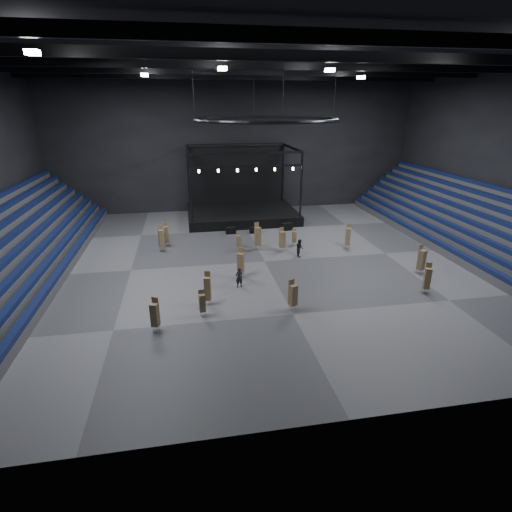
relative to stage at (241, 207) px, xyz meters
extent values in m
plane|color=#555557|center=(0.00, -16.24, -1.45)|extent=(50.00, 50.00, 0.00)
cube|color=black|center=(0.00, -16.24, 16.55)|extent=(50.00, 42.00, 0.20)
cube|color=black|center=(0.00, 4.76, 7.55)|extent=(50.00, 0.20, 18.00)
cube|color=black|center=(0.00, -37.24, 7.55)|extent=(50.00, 0.20, 18.00)
cube|color=#474749|center=(-21.40, -16.24, -1.08)|extent=(7.20, 40.00, 0.75)
cube|color=#0E173F|center=(-18.12, -16.24, -0.50)|extent=(0.59, 40.00, 0.40)
cube|color=#474749|center=(-21.85, -16.24, -0.70)|extent=(6.30, 40.00, 1.50)
cube|color=#0E173F|center=(-19.02, -16.24, 0.25)|extent=(0.59, 40.00, 0.40)
cube|color=#474749|center=(-22.30, -16.24, -0.33)|extent=(5.40, 40.00, 2.25)
cube|color=#0E173F|center=(-19.91, -16.24, 1.00)|extent=(0.59, 40.00, 0.40)
cube|color=#474749|center=(-22.75, -16.24, 0.05)|extent=(4.50, 40.00, 3.00)
cube|color=#0E173F|center=(-20.82, -16.24, 1.75)|extent=(0.59, 40.00, 0.40)
cube|color=#0E173F|center=(-21.71, -16.24, 2.50)|extent=(0.59, 40.00, 0.40)
cube|color=#474749|center=(21.40, -16.24, -1.08)|extent=(7.20, 40.00, 0.75)
cube|color=#0E173F|center=(18.12, -16.24, -0.50)|extent=(0.59, 40.00, 0.40)
cube|color=#474749|center=(21.85, -16.24, -0.70)|extent=(6.30, 40.00, 1.50)
cube|color=#0E173F|center=(19.02, -16.24, 0.25)|extent=(0.59, 40.00, 0.40)
cube|color=#474749|center=(22.30, -16.24, -0.33)|extent=(5.40, 40.00, 2.25)
cube|color=#0E173F|center=(19.91, -16.24, 1.00)|extent=(0.59, 40.00, 0.40)
cube|color=#474749|center=(22.75, -16.24, 0.05)|extent=(4.50, 40.00, 3.00)
cube|color=#0E173F|center=(20.82, -16.24, 1.75)|extent=(0.59, 40.00, 0.40)
cube|color=#474749|center=(23.20, -16.24, 0.42)|extent=(3.60, 40.00, 3.75)
cube|color=#0E173F|center=(21.71, -16.24, 2.50)|extent=(0.59, 40.00, 0.40)
cube|color=#474749|center=(23.65, -16.24, 0.80)|extent=(2.70, 40.00, 4.50)
cube|color=#0E173F|center=(22.61, -16.24, 3.25)|extent=(0.59, 40.00, 0.40)
cube|color=#474749|center=(24.10, -16.24, 1.17)|extent=(1.80, 40.00, 5.25)
cube|color=#0E173F|center=(23.52, -16.24, 4.00)|extent=(0.59, 40.00, 0.40)
cube|color=#474749|center=(24.55, -16.24, 1.55)|extent=(0.90, 40.00, 6.00)
cube|color=#0E173F|center=(24.41, -16.24, 4.75)|extent=(0.59, 40.00, 0.40)
cube|color=black|center=(0.00, -0.74, -0.85)|extent=(14.00, 10.00, 1.20)
cube|color=black|center=(0.00, 4.06, 3.75)|extent=(13.30, 0.30, 8.00)
cylinder|color=black|center=(-6.60, -5.34, 3.65)|extent=(0.24, 0.24, 7.80)
cylinder|color=black|center=(-6.60, 3.86, 3.65)|extent=(0.24, 0.24, 7.80)
cylinder|color=black|center=(6.60, -5.34, 3.65)|extent=(0.24, 0.24, 7.80)
cylinder|color=black|center=(6.60, 3.86, 3.65)|extent=(0.24, 0.24, 7.80)
cube|color=black|center=(0.00, -5.34, 7.55)|extent=(13.40, 0.25, 0.25)
cube|color=black|center=(0.00, 3.86, 7.55)|extent=(13.40, 0.25, 0.25)
cube|color=black|center=(0.00, -5.34, 6.05)|extent=(13.40, 0.20, 0.20)
cylinder|color=white|center=(-5.50, -5.34, 5.65)|extent=(0.24, 0.24, 0.35)
cylinder|color=white|center=(-3.30, -5.34, 5.65)|extent=(0.24, 0.24, 0.35)
cylinder|color=white|center=(-1.10, -5.34, 5.65)|extent=(0.24, 0.24, 0.35)
cylinder|color=white|center=(1.10, -5.34, 5.65)|extent=(0.24, 0.24, 0.35)
cylinder|color=white|center=(3.30, -5.34, 5.65)|extent=(0.24, 0.24, 0.35)
cylinder|color=white|center=(5.50, -5.34, 5.65)|extent=(0.24, 0.24, 0.35)
torus|color=black|center=(0.00, -16.24, 11.55)|extent=(12.30, 12.30, 0.30)
cylinder|color=black|center=(6.00, -16.24, 14.05)|extent=(0.04, 0.04, 5.00)
cylinder|color=black|center=(0.00, -10.24, 14.05)|extent=(0.04, 0.04, 5.00)
cylinder|color=black|center=(-6.00, -16.24, 14.05)|extent=(0.04, 0.04, 5.00)
cylinder|color=black|center=(0.00, -22.24, 14.05)|extent=(0.04, 0.04, 5.00)
cube|color=black|center=(0.00, -31.24, 15.75)|extent=(49.00, 0.35, 0.70)
cube|color=black|center=(0.00, -23.24, 15.75)|extent=(49.00, 0.35, 0.70)
cube|color=black|center=(0.00, -16.24, 15.75)|extent=(49.00, 0.35, 0.70)
cube|color=black|center=(0.00, -9.24, 15.75)|extent=(49.00, 0.35, 0.70)
cube|color=black|center=(0.00, -1.24, 15.75)|extent=(49.00, 0.35, 0.70)
cube|color=white|center=(-14.00, -28.24, 15.15)|extent=(0.60, 0.60, 0.25)
cube|color=white|center=(-10.00, -12.24, 15.15)|extent=(0.60, 0.60, 0.25)
cube|color=white|center=(10.00, -12.24, 15.15)|extent=(0.60, 0.60, 0.25)
cube|color=white|center=(-4.00, -20.24, 15.15)|extent=(0.60, 0.60, 0.25)
cube|color=white|center=(4.00, -20.24, 15.15)|extent=(0.60, 0.60, 0.25)
cube|color=black|center=(-2.19, -6.87, -1.06)|extent=(1.21, 0.70, 0.77)
cube|color=black|center=(0.57, -7.07, -1.09)|extent=(1.19, 0.80, 0.72)
cube|color=black|center=(4.65, -6.65, -1.01)|extent=(1.42, 0.92, 0.87)
cylinder|color=silver|center=(-9.82, -27.48, -1.25)|extent=(0.03, 0.03, 0.40)
cylinder|color=silver|center=(-9.82, -27.10, -1.25)|extent=(0.03, 0.03, 0.40)
cylinder|color=silver|center=(-9.44, -27.48, -1.25)|extent=(0.03, 0.03, 0.40)
cylinder|color=silver|center=(-9.44, -27.10, -1.25)|extent=(0.03, 0.03, 0.40)
cube|color=#8E784E|center=(-9.63, -27.29, -0.24)|extent=(0.63, 0.63, 1.63)
cube|color=#8E784E|center=(-9.55, -27.11, 0.53)|extent=(0.45, 0.23, 0.90)
cylinder|color=silver|center=(11.25, -25.37, -1.26)|extent=(0.03, 0.03, 0.38)
cylinder|color=silver|center=(11.25, -25.01, -1.26)|extent=(0.03, 0.03, 0.38)
cylinder|color=silver|center=(11.61, -25.37, -1.26)|extent=(0.03, 0.03, 0.38)
cylinder|color=silver|center=(11.61, -25.01, -1.26)|extent=(0.03, 0.03, 0.38)
cube|color=#8E784E|center=(11.43, -25.19, -0.19)|extent=(0.59, 0.59, 1.75)
cube|color=#8E784E|center=(11.49, -25.01, 0.63)|extent=(0.43, 0.20, 0.96)
cylinder|color=silver|center=(-3.01, -19.80, -1.23)|extent=(0.03, 0.03, 0.44)
cylinder|color=silver|center=(-3.01, -19.38, -1.23)|extent=(0.03, 0.03, 0.44)
cylinder|color=silver|center=(-2.60, -19.80, -1.23)|extent=(0.03, 0.03, 0.44)
cylinder|color=silver|center=(-2.60, -19.38, -1.23)|extent=(0.03, 0.03, 0.44)
cube|color=#8E784E|center=(-2.80, -19.59, -0.10)|extent=(0.70, 0.70, 1.83)
cube|color=#8E784E|center=(-2.71, -19.39, 0.76)|extent=(0.49, 0.27, 1.00)
cylinder|color=silver|center=(-10.08, -11.56, -1.25)|extent=(0.03, 0.03, 0.41)
cylinder|color=silver|center=(-10.08, -11.18, -1.25)|extent=(0.03, 0.03, 0.41)
cylinder|color=silver|center=(-9.70, -11.56, -1.25)|extent=(0.03, 0.03, 0.41)
cylinder|color=silver|center=(-9.70, -11.18, -1.25)|extent=(0.03, 0.03, 0.41)
cube|color=#8E784E|center=(-9.89, -11.37, -0.13)|extent=(0.60, 0.60, 1.82)
cube|color=#8E784E|center=(-9.94, -11.18, 0.73)|extent=(0.46, 0.18, 1.00)
cylinder|color=silver|center=(-0.07, -26.29, -1.24)|extent=(0.03, 0.03, 0.43)
cylinder|color=silver|center=(-0.07, -25.89, -1.24)|extent=(0.03, 0.03, 0.43)
cylinder|color=silver|center=(0.33, -26.29, -1.24)|extent=(0.03, 0.03, 0.43)
cylinder|color=silver|center=(0.33, -25.89, -1.24)|extent=(0.03, 0.03, 0.43)
cube|color=#8E784E|center=(0.13, -26.09, -0.23)|extent=(0.67, 0.67, 1.59)
cube|color=#8E784E|center=(0.04, -25.89, 0.51)|extent=(0.47, 0.26, 0.87)
cylinder|color=silver|center=(3.84, -12.33, -1.27)|extent=(0.03, 0.03, 0.35)
cylinder|color=silver|center=(3.84, -11.99, -1.27)|extent=(0.03, 0.03, 0.35)
cylinder|color=silver|center=(4.18, -12.33, -1.27)|extent=(0.03, 0.03, 0.35)
cylinder|color=silver|center=(4.18, -11.99, -1.27)|extent=(0.03, 0.03, 0.35)
cube|color=#8E784E|center=(4.01, -12.16, -0.50)|extent=(0.45, 0.45, 1.19)
cube|color=#8E784E|center=(4.02, -11.98, 0.05)|extent=(0.41, 0.08, 0.66)
cylinder|color=silver|center=(-9.60, -10.02, -1.26)|extent=(0.03, 0.03, 0.37)
cylinder|color=silver|center=(-9.60, -9.66, -1.26)|extent=(0.03, 0.03, 0.37)
cylinder|color=silver|center=(-9.24, -10.02, -1.26)|extent=(0.03, 0.03, 0.37)
cylinder|color=silver|center=(-9.24, -9.66, -1.26)|extent=(0.03, 0.03, 0.37)
cube|color=#8E784E|center=(-9.42, -9.84, -0.20)|extent=(0.46, 0.46, 1.74)
cube|color=#8E784E|center=(-9.42, -9.66, 0.62)|extent=(0.43, 0.07, 0.96)
cylinder|color=silver|center=(9.09, -14.27, -1.26)|extent=(0.03, 0.03, 0.39)
cylinder|color=silver|center=(9.09, -13.90, -1.26)|extent=(0.03, 0.03, 0.39)
cylinder|color=silver|center=(9.46, -14.27, -1.26)|extent=(0.03, 0.03, 0.39)
cylinder|color=silver|center=(9.46, -13.90, -1.26)|extent=(0.03, 0.03, 0.39)
cube|color=#8E784E|center=(9.27, -14.09, -0.16)|extent=(0.58, 0.58, 1.82)
cube|color=#8E784E|center=(9.33, -13.90, 0.70)|extent=(0.44, 0.19, 1.00)
cylinder|color=silver|center=(-0.26, -12.93, -1.23)|extent=(0.03, 0.03, 0.44)
cylinder|color=silver|center=(-0.26, -12.51, -1.23)|extent=(0.03, 0.03, 0.44)
cylinder|color=silver|center=(0.16, -12.93, -1.23)|extent=(0.03, 0.03, 0.44)
cylinder|color=silver|center=(0.16, -12.51, -1.23)|extent=(0.03, 0.03, 0.44)
cube|color=#8E784E|center=(-0.05, -12.72, -0.03)|extent=(0.69, 0.69, 1.96)
cube|color=#8E784E|center=(-0.13, -12.51, 0.90)|extent=(0.49, 0.25, 1.08)
cylinder|color=silver|center=(2.12, -13.92, -1.23)|extent=(0.03, 0.03, 0.43)
cylinder|color=silver|center=(2.12, -13.52, -1.23)|extent=(0.03, 0.03, 0.43)
cylinder|color=silver|center=(2.53, -13.92, -1.23)|extent=(0.03, 0.03, 0.43)
cylinder|color=silver|center=(2.53, -13.52, -1.23)|extent=(0.03, 0.03, 0.43)
cube|color=#8E784E|center=(2.32, -13.72, -0.18)|extent=(0.65, 0.65, 1.67)
cube|color=#8E784E|center=(2.26, -13.51, 0.60)|extent=(0.49, 0.21, 0.92)
cylinder|color=silver|center=(-6.13, -24.27, -1.26)|extent=(0.03, 0.03, 0.38)
cylinder|color=silver|center=(-6.13, -23.91, -1.26)|extent=(0.03, 0.03, 0.38)
cylinder|color=silver|center=(-5.77, -24.27, -1.26)|extent=(0.03, 0.03, 0.38)
cylinder|color=silver|center=(-5.77, -23.91, -1.26)|extent=(0.03, 0.03, 0.38)
cube|color=#8E784E|center=(-5.95, -24.09, -0.15)|extent=(0.56, 0.56, 1.83)
cube|color=#8E784E|center=(-5.90, -23.90, 0.71)|extent=(0.44, 0.17, 1.00)
cylinder|color=silver|center=(-6.62, -25.95, -1.27)|extent=(0.03, 0.03, 0.35)
cylinder|color=silver|center=(-6.62, -25.62, -1.27)|extent=(0.03, 0.03, 0.35)
cylinder|color=silver|center=(-6.28, -25.95, -1.27)|extent=(0.03, 0.03, 0.35)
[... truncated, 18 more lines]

